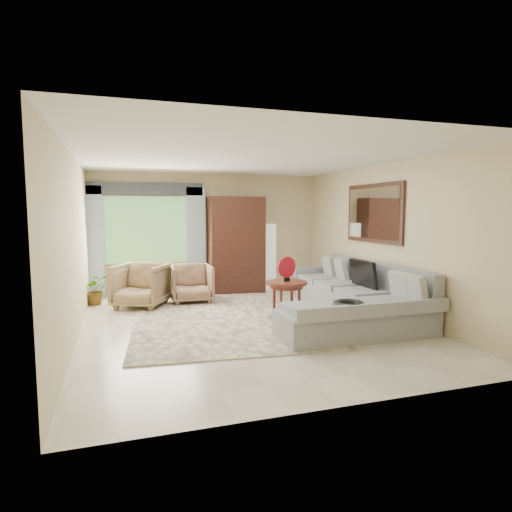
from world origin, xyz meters
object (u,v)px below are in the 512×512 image
object	(u,v)px
tv_screen	(363,274)
armchair_right	(191,283)
sectional_sofa	(353,302)
floor_lamp	(269,257)
armoire	(236,245)
coffee_table	(286,301)
armchair_left	(141,285)
potted_plant	(96,290)

from	to	relation	value
tv_screen	armchair_right	xyz separation A→B (m)	(-2.62, 2.00, -0.35)
sectional_sofa	floor_lamp	size ratio (longest dim) A/B	2.31
armoire	coffee_table	bearing A→B (deg)	-87.95
sectional_sofa	coffee_table	distance (m)	1.15
armchair_right	floor_lamp	world-z (taller)	floor_lamp
coffee_table	armoire	xyz separation A→B (m)	(-0.10, 2.74, 0.70)
coffee_table	armoire	world-z (taller)	armoire
armchair_left	potted_plant	xyz separation A→B (m)	(-0.82, 0.50, -0.12)
tv_screen	potted_plant	world-z (taller)	tv_screen
armoire	armchair_left	bearing A→B (deg)	-156.66
sectional_sofa	tv_screen	xyz separation A→B (m)	(0.27, 0.15, 0.44)
armchair_left	armchair_right	distance (m)	0.98
tv_screen	armchair_left	xyz separation A→B (m)	(-3.59, 1.85, -0.31)
armchair_right	armoire	distance (m)	1.51
sectional_sofa	armoire	distance (m)	3.24
tv_screen	coffee_table	world-z (taller)	tv_screen
sectional_sofa	coffee_table	size ratio (longest dim) A/B	5.20
coffee_table	armchair_right	distance (m)	2.34
sectional_sofa	floor_lamp	distance (m)	3.03
sectional_sofa	floor_lamp	world-z (taller)	floor_lamp
armchair_right	potted_plant	size ratio (longest dim) A/B	1.43
armchair_right	floor_lamp	size ratio (longest dim) A/B	0.54
armoire	floor_lamp	distance (m)	0.86
tv_screen	armchair_right	world-z (taller)	tv_screen
potted_plant	floor_lamp	xyz separation A→B (m)	(3.71, 0.46, 0.47)
sectional_sofa	coffee_table	bearing A→B (deg)	172.13
tv_screen	armoire	world-z (taller)	armoire
floor_lamp	sectional_sofa	bearing A→B (deg)	-81.67
coffee_table	armchair_left	xyz separation A→B (m)	(-2.19, 1.84, 0.06)
armchair_left	armchair_right	size ratio (longest dim) A/B	1.10
armchair_left	floor_lamp	world-z (taller)	floor_lamp
potted_plant	armoire	xyz separation A→B (m)	(2.91, 0.40, 0.77)
sectional_sofa	floor_lamp	bearing A→B (deg)	98.33
floor_lamp	coffee_table	bearing A→B (deg)	-104.07
tv_screen	armoire	distance (m)	3.15
sectional_sofa	armchair_left	xyz separation A→B (m)	(-3.32, 2.00, 0.12)
sectional_sofa	armchair_right	xyz separation A→B (m)	(-2.35, 2.15, 0.09)
armchair_left	coffee_table	bearing A→B (deg)	-12.58
potted_plant	armoire	distance (m)	3.03
sectional_sofa	armchair_right	distance (m)	3.19
sectional_sofa	coffee_table	world-z (taller)	sectional_sofa
coffee_table	sectional_sofa	bearing A→B (deg)	-7.87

